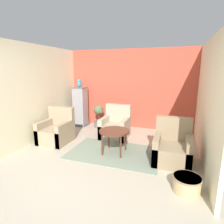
# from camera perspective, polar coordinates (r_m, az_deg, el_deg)

# --- Properties ---
(ground_plane) EXTENTS (20.00, 20.00, 0.00)m
(ground_plane) POSITION_cam_1_polar(r_m,az_deg,el_deg) (3.33, -10.34, -21.22)
(ground_plane) COLOR #B2A893
(ground_plane) RESTS_ON ground
(wall_back_accent) EXTENTS (4.09, 0.06, 2.47)m
(wall_back_accent) POSITION_cam_1_polar(r_m,az_deg,el_deg) (6.02, 5.43, 6.94)
(wall_back_accent) COLOR #C64C38
(wall_back_accent) RESTS_ON ground_plane
(wall_left) EXTENTS (0.06, 3.42, 2.47)m
(wall_left) POSITION_cam_1_polar(r_m,az_deg,el_deg) (5.36, -20.91, 5.43)
(wall_left) COLOR beige
(wall_left) RESTS_ON ground_plane
(wall_right) EXTENTS (0.06, 3.42, 2.47)m
(wall_right) POSITION_cam_1_polar(r_m,az_deg,el_deg) (4.18, 27.20, 2.95)
(wall_right) COLOR beige
(wall_right) RESTS_ON ground_plane
(area_rug) EXTENTS (2.02, 1.29, 0.01)m
(area_rug) POSITION_cam_1_polar(r_m,az_deg,el_deg) (4.34, 0.71, -12.28)
(area_rug) COLOR gray
(area_rug) RESTS_ON ground_plane
(coffee_table) EXTENTS (0.68, 0.68, 0.54)m
(coffee_table) POSITION_cam_1_polar(r_m,az_deg,el_deg) (4.16, 0.73, -6.29)
(coffee_table) COLOR #512D1E
(coffee_table) RESTS_ON ground_plane
(armchair_left) EXTENTS (0.72, 0.76, 0.89)m
(armchair_left) POSITION_cam_1_polar(r_m,az_deg,el_deg) (5.10, -16.56, -5.66)
(armchair_left) COLOR #9E896B
(armchair_left) RESTS_ON ground_plane
(armchair_right) EXTENTS (0.72, 0.76, 0.89)m
(armchair_right) POSITION_cam_1_polar(r_m,az_deg,el_deg) (4.06, 17.86, -10.62)
(armchair_right) COLOR #8E7A5B
(armchair_right) RESTS_ON ground_plane
(armchair_middle) EXTENTS (0.72, 0.76, 0.89)m
(armchair_middle) POSITION_cam_1_polar(r_m,az_deg,el_deg) (5.21, 1.07, -4.70)
(armchair_middle) COLOR tan
(armchair_middle) RESTS_ON ground_plane
(birdcage) EXTENTS (0.47, 0.47, 1.29)m
(birdcage) POSITION_cam_1_polar(r_m,az_deg,el_deg) (6.33, -9.59, 1.52)
(birdcage) COLOR slate
(birdcage) RESTS_ON ground_plane
(parrot) EXTENTS (0.12, 0.22, 0.26)m
(parrot) POSITION_cam_1_polar(r_m,az_deg,el_deg) (6.23, -9.85, 8.55)
(parrot) COLOR teal
(parrot) RESTS_ON birdcage
(potted_plant) EXTENTS (0.34, 0.31, 0.73)m
(potted_plant) POSITION_cam_1_polar(r_m,az_deg,el_deg) (6.08, -4.10, -0.85)
(potted_plant) COLOR #66605B
(potted_plant) RESTS_ON ground_plane
(wicker_basket) EXTENTS (0.43, 0.43, 0.25)m
(wicker_basket) POSITION_cam_1_polar(r_m,az_deg,el_deg) (3.29, 21.82, -19.58)
(wicker_basket) COLOR tan
(wicker_basket) RESTS_ON ground_plane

